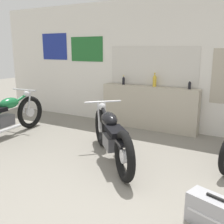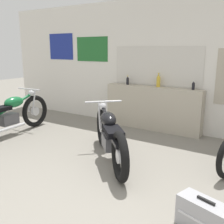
{
  "view_description": "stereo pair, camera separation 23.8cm",
  "coord_description": "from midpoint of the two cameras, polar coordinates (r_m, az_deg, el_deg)",
  "views": [
    {
      "loc": [
        1.42,
        -2.07,
        1.73
      ],
      "look_at": [
        -0.68,
        1.67,
        0.7
      ],
      "focal_mm": 42.0,
      "sensor_mm": 36.0,
      "label": 1
    },
    {
      "loc": [
        1.63,
        -1.95,
        1.73
      ],
      "look_at": [
        -0.68,
        1.67,
        0.7
      ],
      "focal_mm": 42.0,
      "sensor_mm": 36.0,
      "label": 2
    }
  ],
  "objects": [
    {
      "name": "motorcycle_black",
      "position": [
        4.13,
        -1.84,
        -5.15
      ],
      "size": [
        1.53,
        1.57,
        0.86
      ],
      "color": "black",
      "rests_on": "ground_plane"
    },
    {
      "name": "bottle_center",
      "position": [
        5.48,
        15.34,
        5.65
      ],
      "size": [
        0.06,
        0.06,
        0.18
      ],
      "color": "black",
      "rests_on": "sill_counter"
    },
    {
      "name": "motorcycle_green",
      "position": [
        5.73,
        -23.14,
        -0.81
      ],
      "size": [
        0.64,
        2.06,
        0.9
      ],
      "color": "black",
      "rests_on": "ground_plane"
    },
    {
      "name": "bottle_leftmost",
      "position": [
        6.0,
        1.39,
        6.87
      ],
      "size": [
        0.06,
        0.06,
        0.2
      ],
      "color": "black",
      "rests_on": "sill_counter"
    },
    {
      "name": "hard_case_silver",
      "position": [
        2.9,
        19.04,
        -20.11
      ],
      "size": [
        0.57,
        0.38,
        0.34
      ],
      "color": "#9E9EA3",
      "rests_on": "ground_plane"
    },
    {
      "name": "wall_back",
      "position": [
        5.66,
        13.65,
        9.77
      ],
      "size": [
        10.0,
        0.07,
        2.8
      ],
      "color": "silver",
      "rests_on": "ground_plane"
    },
    {
      "name": "ground_plane",
      "position": [
        3.06,
        -6.92,
        -21.05
      ],
      "size": [
        24.0,
        24.0,
        0.0
      ],
      "primitive_type": "plane",
      "color": "gray"
    },
    {
      "name": "sill_counter",
      "position": [
        5.82,
        6.81,
        0.91
      ],
      "size": [
        2.16,
        0.28,
        0.95
      ],
      "color": "#B7AD99",
      "rests_on": "ground_plane"
    },
    {
      "name": "bottle_left_center",
      "position": [
        5.72,
        8.08,
        6.81
      ],
      "size": [
        0.08,
        0.08,
        0.29
      ],
      "color": "gold",
      "rests_on": "sill_counter"
    }
  ]
}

